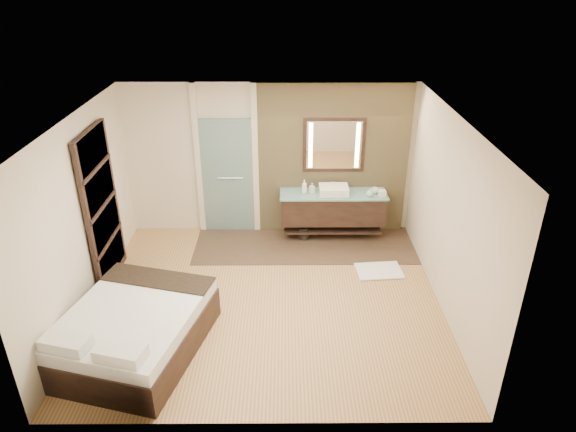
{
  "coord_description": "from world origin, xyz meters",
  "views": [
    {
      "loc": [
        0.27,
        -6.2,
        4.48
      ],
      "look_at": [
        0.31,
        0.6,
        1.08
      ],
      "focal_mm": 32.0,
      "sensor_mm": 36.0,
      "label": 1
    }
  ],
  "objects_px": {
    "vanity": "(333,208)",
    "mirror_unit": "(334,145)",
    "bed": "(133,330)",
    "waste_bin": "(304,233)"
  },
  "relations": [
    {
      "from": "vanity",
      "to": "bed",
      "type": "xyz_separation_m",
      "value": [
        -2.75,
        -2.99,
        -0.27
      ]
    },
    {
      "from": "mirror_unit",
      "to": "waste_bin",
      "type": "xyz_separation_m",
      "value": [
        -0.51,
        -0.31,
        -1.53
      ]
    },
    {
      "from": "mirror_unit",
      "to": "waste_bin",
      "type": "relative_size",
      "value": 4.55
    },
    {
      "from": "vanity",
      "to": "mirror_unit",
      "type": "height_order",
      "value": "mirror_unit"
    },
    {
      "from": "vanity",
      "to": "mirror_unit",
      "type": "relative_size",
      "value": 1.75
    },
    {
      "from": "bed",
      "to": "mirror_unit",
      "type": "bearing_deg",
      "value": 64.24
    },
    {
      "from": "mirror_unit",
      "to": "bed",
      "type": "relative_size",
      "value": 0.47
    },
    {
      "from": "vanity",
      "to": "waste_bin",
      "type": "relative_size",
      "value": 7.94
    },
    {
      "from": "vanity",
      "to": "mirror_unit",
      "type": "bearing_deg",
      "value": 90.0
    },
    {
      "from": "waste_bin",
      "to": "vanity",
      "type": "bearing_deg",
      "value": 7.65
    }
  ]
}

